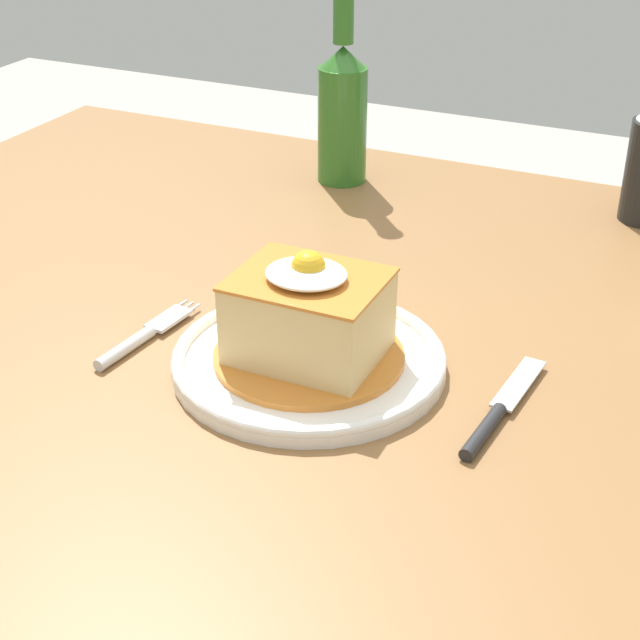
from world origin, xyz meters
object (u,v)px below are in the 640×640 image
object	(u,v)px
beer_bottle_green_far	(342,107)
knife	(494,417)
main_plate	(311,360)
fork	(140,338)

from	to	relation	value
beer_bottle_green_far	knife	bearing A→B (deg)	-53.42
main_plate	knife	distance (m)	0.18
main_plate	fork	size ratio (longest dim) A/B	1.75
main_plate	beer_bottle_green_far	distance (m)	0.48
fork	beer_bottle_green_far	size ratio (longest dim) A/B	0.53
knife	beer_bottle_green_far	bearing A→B (deg)	126.58
main_plate	beer_bottle_green_far	xyz separation A→B (m)	(-0.17, 0.45, 0.09)
fork	beer_bottle_green_far	xyz separation A→B (m)	(-0.00, 0.47, 0.09)
fork	knife	bearing A→B (deg)	2.51
main_plate	beer_bottle_green_far	bearing A→B (deg)	110.43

